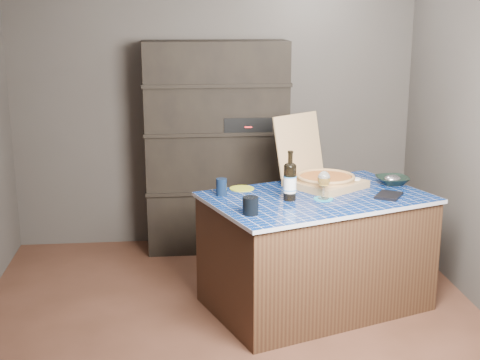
{
  "coord_description": "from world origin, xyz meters",
  "views": [
    {
      "loc": [
        -0.36,
        -4.07,
        2.06
      ],
      "look_at": [
        0.05,
        0.0,
        1.01
      ],
      "focal_mm": 50.0,
      "sensor_mm": 36.0,
      "label": 1
    }
  ],
  "objects": [
    {
      "name": "mead_bottle",
      "position": [
        0.4,
        0.19,
        0.94
      ],
      "size": [
        0.09,
        0.09,
        0.34
      ],
      "color": "black",
      "rests_on": "kitchen_island"
    },
    {
      "name": "wine_glass",
      "position": [
        0.63,
        0.18,
        0.95
      ],
      "size": [
        0.08,
        0.08,
        0.19
      ],
      "color": "white",
      "rests_on": "teal_trivet"
    },
    {
      "name": "room",
      "position": [
        0.0,
        0.0,
        1.25
      ],
      "size": [
        3.5,
        3.5,
        3.5
      ],
      "color": "brown",
      "rests_on": "ground"
    },
    {
      "name": "pizza_box",
      "position": [
        0.7,
        0.53,
        0.88
      ],
      "size": [
        0.69,
        0.71,
        0.49
      ],
      "rotation": [
        0.0,
        0.0,
        0.63
      ],
      "color": "#946F4C",
      "rests_on": "kitchen_island"
    },
    {
      "name": "navy_cup",
      "position": [
        -0.04,
        0.35,
        0.87
      ],
      "size": [
        0.07,
        0.07,
        0.12
      ],
      "primitive_type": "cylinder",
      "color": "black",
      "rests_on": "kitchen_island"
    },
    {
      "name": "dvd_case",
      "position": [
        1.09,
        0.2,
        0.82
      ],
      "size": [
        0.24,
        0.26,
        0.02
      ],
      "primitive_type": "cube",
      "rotation": [
        0.0,
        0.0,
        -0.57
      ],
      "color": "black",
      "rests_on": "kitchen_island"
    },
    {
      "name": "teal_trivet",
      "position": [
        0.63,
        0.18,
        0.81
      ],
      "size": [
        0.13,
        0.13,
        0.01
      ],
      "primitive_type": "cylinder",
      "color": "teal",
      "rests_on": "kitchen_island"
    },
    {
      "name": "tumbler",
      "position": [
        0.1,
        -0.1,
        0.87
      ],
      "size": [
        0.1,
        0.1,
        0.11
      ],
      "primitive_type": "cylinder",
      "color": "black",
      "rests_on": "kitchen_island"
    },
    {
      "name": "bowl",
      "position": [
        1.22,
        0.52,
        0.84
      ],
      "size": [
        0.25,
        0.25,
        0.06
      ],
      "primitive_type": "imported",
      "rotation": [
        0.0,
        0.0,
        0.07
      ],
      "color": "black",
      "rests_on": "kitchen_island"
    },
    {
      "name": "kitchen_island",
      "position": [
        0.61,
        0.27,
        0.41
      ],
      "size": [
        1.71,
        1.39,
        0.81
      ],
      "rotation": [
        0.0,
        0.0,
        0.35
      ],
      "color": "#442D1A",
      "rests_on": "floor"
    },
    {
      "name": "white_jar",
      "position": [
        0.94,
        0.49,
        0.84
      ],
      "size": [
        0.07,
        0.07,
        0.06
      ],
      "primitive_type": "cylinder",
      "color": "white",
      "rests_on": "kitchen_island"
    },
    {
      "name": "green_trivet",
      "position": [
        0.11,
        0.5,
        0.81
      ],
      "size": [
        0.18,
        0.18,
        0.01
      ],
      "primitive_type": "cylinder",
      "color": "#A8AD25",
      "rests_on": "kitchen_island"
    },
    {
      "name": "shelving_unit",
      "position": [
        0.0,
        1.53,
        0.9
      ],
      "size": [
        1.2,
        0.41,
        1.8
      ],
      "color": "black",
      "rests_on": "floor"
    },
    {
      "name": "foil_contents",
      "position": [
        1.22,
        0.52,
        0.85
      ],
      "size": [
        0.12,
        0.1,
        0.06
      ],
      "primitive_type": "ellipsoid",
      "color": "#A5A3AE",
      "rests_on": "bowl"
    }
  ]
}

